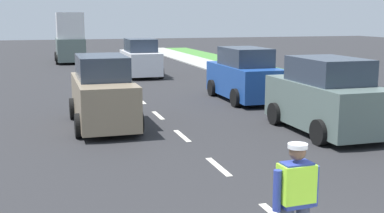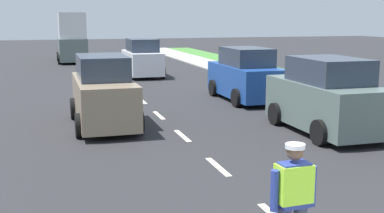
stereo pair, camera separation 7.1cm
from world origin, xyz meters
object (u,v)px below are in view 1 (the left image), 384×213
at_px(car_outgoing_far, 140,59).
at_px(car_parked_far, 244,76).
at_px(car_parked_curbside, 325,98).
at_px(delivery_truck, 70,40).
at_px(road_worker, 297,198).
at_px(car_oncoming_lead, 103,94).

xyz_separation_m(car_outgoing_far, car_parked_far, (2.45, -8.86, 0.00)).
bearing_deg(car_parked_curbside, car_outgoing_far, 99.84).
height_order(car_parked_curbside, car_outgoing_far, car_parked_curbside).
bearing_deg(delivery_truck, road_worker, -87.70).
xyz_separation_m(road_worker, car_parked_far, (4.43, 12.46, 0.04)).
bearing_deg(road_worker, car_outgoing_far, 84.68).
xyz_separation_m(delivery_truck, car_parked_curbside, (5.77, -24.37, -0.61)).
xyz_separation_m(car_oncoming_lead, car_parked_far, (5.88, 3.10, -0.02)).
relative_size(car_parked_curbside, car_oncoming_lead, 0.98).
xyz_separation_m(car_parked_curbside, car_oncoming_lead, (-5.98, 2.68, -0.01)).
distance_m(car_parked_curbside, car_oncoming_lead, 6.55).
height_order(delivery_truck, car_outgoing_far, delivery_truck).
xyz_separation_m(car_parked_curbside, car_outgoing_far, (-2.54, 14.64, -0.04)).
bearing_deg(car_parked_curbside, car_oncoming_lead, 155.85).
height_order(car_oncoming_lead, car_outgoing_far, car_oncoming_lead).
xyz_separation_m(car_parked_curbside, car_parked_far, (-0.09, 5.78, -0.03)).
bearing_deg(delivery_truck, car_oncoming_lead, -90.55).
height_order(car_outgoing_far, car_parked_far, car_parked_far).
relative_size(road_worker, delivery_truck, 0.36).
distance_m(delivery_truck, car_parked_curbside, 25.05).
height_order(road_worker, car_parked_far, car_parked_far).
bearing_deg(car_parked_far, car_outgoing_far, 105.43).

